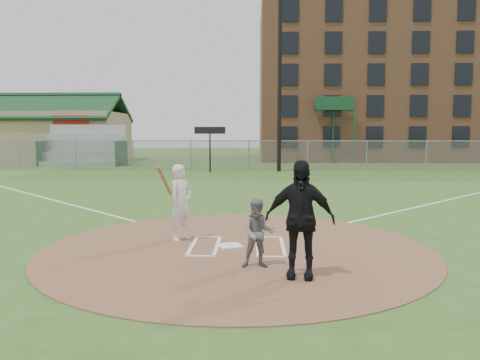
{
  "coord_description": "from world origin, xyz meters",
  "views": [
    {
      "loc": [
        0.37,
        -9.98,
        2.49
      ],
      "look_at": [
        0.0,
        2.0,
        1.3
      ],
      "focal_mm": 35.0,
      "sensor_mm": 36.0,
      "label": 1
    }
  ],
  "objects_px": {
    "home_plate": "(230,246)",
    "batter_at_plate": "(181,202)",
    "catcher": "(258,233)",
    "umpire": "(300,219)"
  },
  "relations": [
    {
      "from": "home_plate",
      "to": "batter_at_plate",
      "type": "relative_size",
      "value": 0.27
    },
    {
      "from": "catcher",
      "to": "umpire",
      "type": "distance_m",
      "value": 0.99
    },
    {
      "from": "home_plate",
      "to": "umpire",
      "type": "distance_m",
      "value": 2.71
    },
    {
      "from": "home_plate",
      "to": "catcher",
      "type": "xyz_separation_m",
      "value": [
        0.6,
        -1.56,
        0.62
      ]
    },
    {
      "from": "home_plate",
      "to": "umpire",
      "type": "bearing_deg",
      "value": -58.85
    },
    {
      "from": "catcher",
      "to": "batter_at_plate",
      "type": "xyz_separation_m",
      "value": [
        -1.78,
        2.17,
        0.25
      ]
    },
    {
      "from": "home_plate",
      "to": "catcher",
      "type": "bearing_deg",
      "value": -68.92
    },
    {
      "from": "umpire",
      "to": "batter_at_plate",
      "type": "relative_size",
      "value": 1.14
    },
    {
      "from": "catcher",
      "to": "batter_at_plate",
      "type": "bearing_deg",
      "value": 126.81
    },
    {
      "from": "umpire",
      "to": "catcher",
      "type": "bearing_deg",
      "value": 148.79
    }
  ]
}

